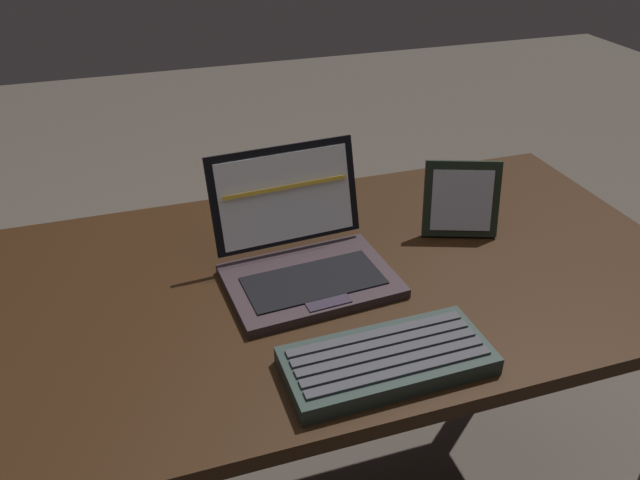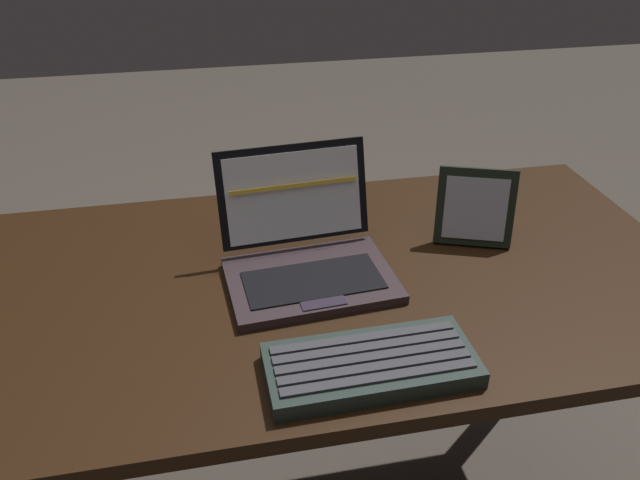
# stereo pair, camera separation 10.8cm
# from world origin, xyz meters

# --- Properties ---
(desk) EXTENTS (1.57, 0.73, 0.74)m
(desk) POSITION_xyz_m (0.00, 0.00, 0.64)
(desk) COLOR black
(desk) RESTS_ON ground
(laptop_front) EXTENTS (0.31, 0.28, 0.21)m
(laptop_front) POSITION_xyz_m (0.06, 0.01, 0.78)
(laptop_front) COLOR #31252A
(laptop_front) RESTS_ON desk
(external_keyboard) EXTENTS (0.32, 0.15, 0.03)m
(external_keyboard) POSITION_xyz_m (0.11, -0.27, 0.75)
(external_keyboard) COLOR #24302B
(external_keyboard) RESTS_ON desk
(photo_frame) EXTENTS (0.16, 0.10, 0.15)m
(photo_frame) POSITION_xyz_m (0.40, 0.06, 0.81)
(photo_frame) COLOR black
(photo_frame) RESTS_ON desk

